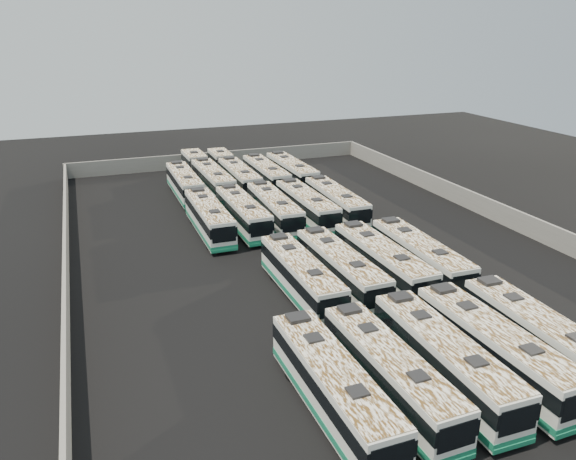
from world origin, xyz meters
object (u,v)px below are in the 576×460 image
object	(u,v)px
bus_front_far_right	(540,337)
bus_back_right	(266,175)
bus_front_right	(494,348)
bus_back_center	(233,172)
bus_midback_far_left	(209,218)
bus_front_far_left	(333,386)
bus_midfront_center	(341,269)
bus_midfront_right	(382,263)
bus_midback_center	(274,209)
bus_midfront_far_right	(420,257)
bus_front_left	(390,373)
bus_front_center	(444,359)
bus_midback_right	(307,206)
bus_midback_far_right	(336,202)
bus_back_far_right	(292,172)
bus_back_left	(206,174)
bus_midfront_left	(301,277)
bus_midback_left	(243,213)

from	to	relation	value
bus_front_far_right	bus_back_right	size ratio (longest dim) A/B	1.01
bus_front_right	bus_back_center	size ratio (longest dim) A/B	0.68
bus_midback_far_left	bus_back_right	distance (m)	17.99
bus_front_far_left	bus_midfront_center	bearing A→B (deg)	62.32
bus_midfront_right	bus_midback_center	xyz separation A→B (m)	(-3.76, 16.83, -0.04)
bus_front_far_right	bus_midfront_far_right	world-z (taller)	bus_midfront_far_right
bus_front_left	bus_midfront_right	bearing A→B (deg)	60.76
bus_front_center	bus_front_far_right	bearing A→B (deg)	0.18
bus_front_far_right	bus_midback_right	size ratio (longest dim) A/B	1.01
bus_front_far_right	bus_midback_far_left	world-z (taller)	bus_front_far_right
bus_front_right	bus_front_far_right	xyz separation A→B (m)	(3.65, 0.08, -0.03)
bus_front_right	bus_midback_center	xyz separation A→B (m)	(-3.65, 30.87, -0.05)
bus_midback_center	bus_midback_far_right	world-z (taller)	bus_midback_far_right
bus_back_far_right	bus_front_left	bearing A→B (deg)	-104.70
bus_midfront_right	bus_back_right	bearing A→B (deg)	89.12
bus_front_far_left	bus_front_far_right	distance (m)	14.52
bus_front_far_right	bus_back_left	world-z (taller)	bus_back_left
bus_midback_far_right	bus_midback_center	bearing A→B (deg)	179.96
bus_front_far_right	bus_midfront_left	distance (m)	17.65
bus_midfront_right	bus_back_right	size ratio (longest dim) A/B	1.02
bus_front_far_right	bus_back_center	bearing A→B (deg)	99.86
bus_midfront_right	bus_back_center	size ratio (longest dim) A/B	0.67
bus_front_far_left	bus_back_far_right	distance (m)	47.17
bus_front_right	bus_midback_left	bearing A→B (deg)	101.85
bus_front_right	bus_midback_left	world-z (taller)	bus_front_right
bus_front_center	bus_midback_left	distance (m)	30.91
bus_front_center	bus_midback_right	size ratio (longest dim) A/B	1.01
bus_back_far_right	bus_back_right	bearing A→B (deg)	179.17
bus_midfront_far_right	bus_back_right	world-z (taller)	bus_midfront_far_right
bus_front_far_left	bus_front_left	bearing A→B (deg)	0.54
bus_midback_right	bus_back_center	bearing A→B (deg)	101.27
bus_front_right	bus_midback_far_right	xyz separation A→B (m)	(3.61, 30.71, -0.05)
bus_front_right	bus_back_far_right	world-z (taller)	bus_front_right
bus_front_far_left	bus_midfront_far_right	size ratio (longest dim) A/B	0.99
bus_front_far_left	bus_back_right	bearing A→B (deg)	75.63
bus_front_center	bus_midfront_left	bearing A→B (deg)	105.48
bus_front_center	bus_midback_left	xyz separation A→B (m)	(-3.65, 30.69, -0.04)
bus_front_left	bus_midfront_left	size ratio (longest dim) A/B	1.00
bus_midfront_left	bus_midfront_center	world-z (taller)	bus_midfront_center
bus_front_left	bus_back_right	size ratio (longest dim) A/B	0.98
bus_midfront_right	bus_midfront_far_right	xyz separation A→B (m)	(3.62, -0.07, -0.02)
bus_midback_left	bus_back_right	size ratio (longest dim) A/B	0.99
bus_midfront_center	bus_back_center	size ratio (longest dim) A/B	0.66
bus_back_far_right	bus_midfront_center	bearing A→B (deg)	-104.42
bus_back_left	bus_front_far_left	bearing A→B (deg)	-95.64
bus_midback_right	bus_midback_center	bearing A→B (deg)	175.89
bus_midback_left	bus_back_left	bearing A→B (deg)	89.01
bus_midback_left	bus_midback_right	world-z (taller)	bus_midback_right
bus_midback_center	bus_front_far_right	bearing A→B (deg)	-75.39
bus_midback_far_left	bus_midfront_left	bearing A→B (deg)	-77.72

